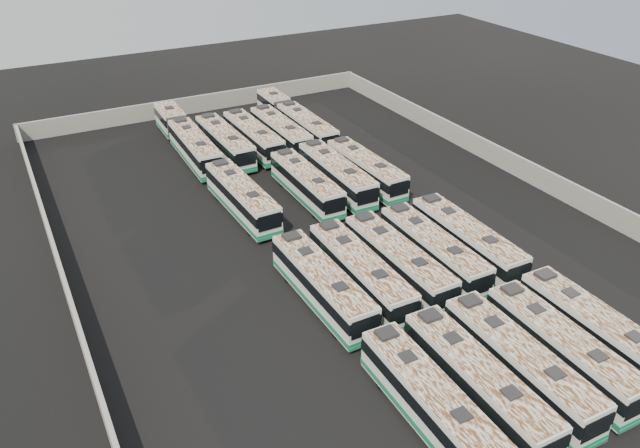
{
  "coord_description": "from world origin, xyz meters",
  "views": [
    {
      "loc": [
        -23.47,
        -40.15,
        27.96
      ],
      "look_at": [
        -1.8,
        0.28,
        1.6
      ],
      "focal_mm": 35.0,
      "sensor_mm": 36.0,
      "label": 1
    }
  ],
  "objects_px": {
    "bus_midback_right": "(337,175)",
    "bus_midback_far_right": "(366,169)",
    "bus_midback_far_left": "(242,197)",
    "bus_back_center": "(253,137)",
    "bus_midfront_center": "(398,261)",
    "bus_midback_center": "(306,184)",
    "bus_front_right": "(561,348)",
    "bus_back_right": "(281,132)",
    "bus_midfront_left": "(360,273)",
    "bus_front_left": "(477,382)",
    "bus_back_far_left": "(186,138)",
    "bus_midfront_far_right": "(466,240)",
    "bus_midfront_right": "(433,250)",
    "bus_back_left": "(225,142)",
    "bus_midfront_far_left": "(322,285)",
    "bus_front_far_left": "(431,402)",
    "bus_front_far_right": "(596,331)",
    "bus_front_center": "(519,364)",
    "bus_back_far_right": "(295,119)"
  },
  "relations": [
    {
      "from": "bus_midfront_far_right",
      "to": "bus_midback_center",
      "type": "relative_size",
      "value": 1.04
    },
    {
      "from": "bus_midfront_far_right",
      "to": "bus_back_center",
      "type": "height_order",
      "value": "bus_midfront_far_right"
    },
    {
      "from": "bus_midfront_far_right",
      "to": "bus_midback_right",
      "type": "distance_m",
      "value": 16.04
    },
    {
      "from": "bus_front_far_left",
      "to": "bus_midfront_left",
      "type": "distance_m",
      "value": 13.31
    },
    {
      "from": "bus_front_left",
      "to": "bus_back_left",
      "type": "distance_m",
      "value": 41.59
    },
    {
      "from": "bus_front_left",
      "to": "bus_midback_center",
      "type": "relative_size",
      "value": 1.03
    },
    {
      "from": "bus_midback_far_right",
      "to": "bus_midback_right",
      "type": "bearing_deg",
      "value": 176.34
    },
    {
      "from": "bus_midback_far_left",
      "to": "bus_back_center",
      "type": "xyz_separation_m",
      "value": [
        6.66,
        13.17,
        -0.03
      ]
    },
    {
      "from": "bus_front_right",
      "to": "bus_midback_far_left",
      "type": "relative_size",
      "value": 0.97
    },
    {
      "from": "bus_midfront_far_left",
      "to": "bus_midfront_far_right",
      "type": "bearing_deg",
      "value": -0.85
    },
    {
      "from": "bus_midfront_far_left",
      "to": "bus_midback_far_left",
      "type": "height_order",
      "value": "bus_midback_far_left"
    },
    {
      "from": "bus_front_center",
      "to": "bus_midfront_right",
      "type": "relative_size",
      "value": 1.02
    },
    {
      "from": "bus_front_right",
      "to": "bus_back_right",
      "type": "distance_m",
      "value": 41.67
    },
    {
      "from": "bus_front_far_right",
      "to": "bus_back_far_right",
      "type": "relative_size",
      "value": 0.66
    },
    {
      "from": "bus_midfront_far_left",
      "to": "bus_midback_far_left",
      "type": "distance_m",
      "value": 15.52
    },
    {
      "from": "bus_front_right",
      "to": "bus_midfront_right",
      "type": "xyz_separation_m",
      "value": [
        -0.06,
        13.13,
        0.01
      ]
    },
    {
      "from": "bus_front_far_left",
      "to": "bus_midfront_right",
      "type": "distance_m",
      "value": 16.3
    },
    {
      "from": "bus_back_right",
      "to": "bus_midback_far_right",
      "type": "bearing_deg",
      "value": -75.89
    },
    {
      "from": "bus_front_far_left",
      "to": "bus_back_center",
      "type": "height_order",
      "value": "bus_back_center"
    },
    {
      "from": "bus_midfront_far_right",
      "to": "bus_front_right",
      "type": "bearing_deg",
      "value": -102.97
    },
    {
      "from": "bus_midback_right",
      "to": "bus_midback_far_right",
      "type": "height_order",
      "value": "bus_midback_right"
    },
    {
      "from": "bus_midfront_left",
      "to": "bus_back_far_left",
      "type": "bearing_deg",
      "value": 96.72
    },
    {
      "from": "bus_front_left",
      "to": "bus_back_far_left",
      "type": "xyz_separation_m",
      "value": [
        -3.37,
        44.86,
        0.01
      ]
    },
    {
      "from": "bus_midfront_far_right",
      "to": "bus_midback_right",
      "type": "height_order",
      "value": "bus_midback_right"
    },
    {
      "from": "bus_front_left",
      "to": "bus_midfront_center",
      "type": "distance_m",
      "value": 13.29
    },
    {
      "from": "bus_midfront_left",
      "to": "bus_midfront_center",
      "type": "bearing_deg",
      "value": 0.05
    },
    {
      "from": "bus_back_left",
      "to": "bus_midback_far_right",
      "type": "bearing_deg",
      "value": -53.51
    },
    {
      "from": "bus_midfront_far_right",
      "to": "bus_front_left",
      "type": "bearing_deg",
      "value": -126.58
    },
    {
      "from": "bus_midback_far_right",
      "to": "bus_back_center",
      "type": "xyz_separation_m",
      "value": [
        -6.62,
        13.22,
        0.03
      ]
    },
    {
      "from": "bus_midfront_center",
      "to": "bus_midback_center",
      "type": "xyz_separation_m",
      "value": [
        0.01,
        15.44,
        -0.05
      ]
    },
    {
      "from": "bus_front_right",
      "to": "bus_midfront_right",
      "type": "distance_m",
      "value": 13.13
    },
    {
      "from": "bus_back_right",
      "to": "bus_midfront_left",
      "type": "bearing_deg",
      "value": -103.47
    },
    {
      "from": "bus_front_right",
      "to": "bus_midfront_far_right",
      "type": "distance_m",
      "value": 13.43
    },
    {
      "from": "bus_midfront_right",
      "to": "bus_back_left",
      "type": "distance_m",
      "value": 29.39
    },
    {
      "from": "bus_midfront_far_left",
      "to": "bus_back_left",
      "type": "xyz_separation_m",
      "value": [
        3.32,
        28.63,
        0.01
      ]
    },
    {
      "from": "bus_midback_far_left",
      "to": "bus_back_center",
      "type": "relative_size",
      "value": 1.02
    },
    {
      "from": "bus_back_far_left",
      "to": "bus_midfront_center",
      "type": "bearing_deg",
      "value": -77.02
    },
    {
      "from": "bus_midback_right",
      "to": "bus_back_right",
      "type": "bearing_deg",
      "value": 90.98
    },
    {
      "from": "bus_front_far_left",
      "to": "bus_back_center",
      "type": "xyz_separation_m",
      "value": [
        6.7,
        41.63,
        0.02
      ]
    },
    {
      "from": "bus_midback_far_right",
      "to": "bus_back_right",
      "type": "xyz_separation_m",
      "value": [
        -3.3,
        13.07,
        0.03
      ]
    },
    {
      "from": "bus_back_far_left",
      "to": "bus_midback_far_left",
      "type": "bearing_deg",
      "value": -88.45
    },
    {
      "from": "bus_front_far_left",
      "to": "bus_midfront_far_right",
      "type": "relative_size",
      "value": 0.97
    },
    {
      "from": "bus_midback_far_right",
      "to": "bus_back_center",
      "type": "height_order",
      "value": "bus_back_center"
    },
    {
      "from": "bus_midback_center",
      "to": "bus_midback_right",
      "type": "relative_size",
      "value": 0.96
    },
    {
      "from": "bus_midback_center",
      "to": "bus_midfront_far_right",
      "type": "bearing_deg",
      "value": -66.16
    },
    {
      "from": "bus_midfront_left",
      "to": "bus_midfront_far_right",
      "type": "distance_m",
      "value": 10.0
    },
    {
      "from": "bus_front_far_right",
      "to": "bus_back_right",
      "type": "height_order",
      "value": "bus_back_right"
    },
    {
      "from": "bus_front_left",
      "to": "bus_front_right",
      "type": "height_order",
      "value": "bus_front_left"
    },
    {
      "from": "bus_midback_far_left",
      "to": "bus_midfront_right",
      "type": "bearing_deg",
      "value": -58.91
    },
    {
      "from": "bus_front_far_right",
      "to": "bus_midfront_right",
      "type": "xyz_separation_m",
      "value": [
        -3.37,
        13.0,
        -0.01
      ]
    }
  ]
}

